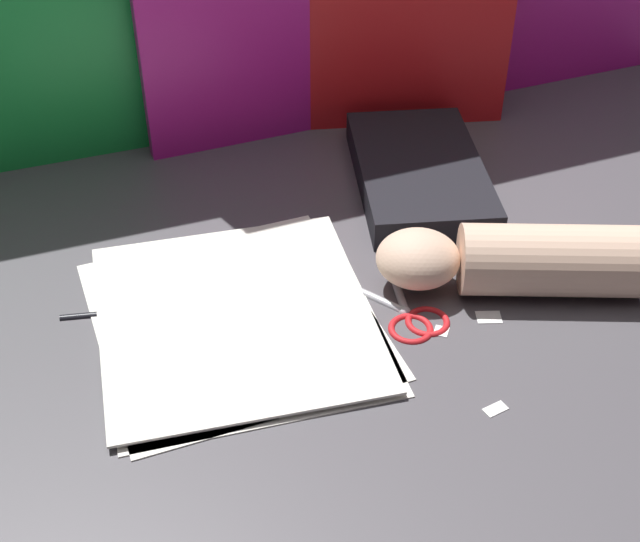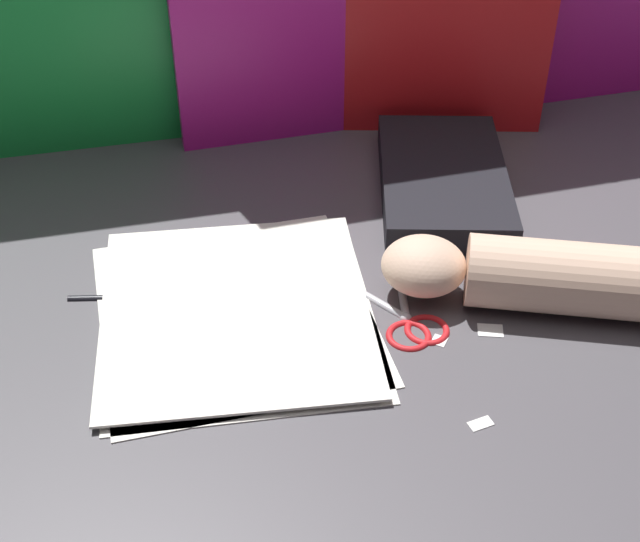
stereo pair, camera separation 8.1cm
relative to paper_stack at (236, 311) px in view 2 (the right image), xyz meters
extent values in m
plane|color=#4C494F|center=(0.12, 0.01, 0.00)|extent=(6.00, 6.00, 0.00)
cube|color=white|center=(0.00, 0.00, 0.00)|extent=(0.28, 0.30, 0.00)
cube|color=white|center=(0.00, 0.00, 0.00)|extent=(0.30, 0.32, 0.00)
cube|color=white|center=(0.00, 0.00, 0.00)|extent=(0.29, 0.31, 0.00)
cube|color=black|center=(0.28, 0.18, 0.01)|extent=(0.20, 0.29, 0.04)
sphere|color=silver|center=(0.17, -0.04, 0.00)|extent=(0.01, 0.01, 0.01)
cylinder|color=silver|center=(0.14, 0.01, 0.00)|extent=(0.07, 0.09, 0.01)
torus|color=red|center=(0.19, -0.06, 0.00)|extent=(0.07, 0.07, 0.01)
cylinder|color=silver|center=(0.18, 0.02, 0.00)|extent=(0.03, 0.11, 0.01)
torus|color=red|center=(0.17, -0.06, 0.00)|extent=(0.05, 0.05, 0.01)
cylinder|color=beige|center=(0.33, -0.05, 0.03)|extent=(0.21, 0.13, 0.08)
ellipsoid|color=beige|center=(0.20, 0.00, 0.03)|extent=(0.11, 0.10, 0.06)
cube|color=white|center=(0.20, -0.19, 0.00)|extent=(0.02, 0.02, 0.00)
cube|color=white|center=(0.25, -0.07, 0.00)|extent=(0.03, 0.03, 0.00)
cube|color=white|center=(0.20, -0.08, 0.00)|extent=(0.02, 0.02, 0.00)
cylinder|color=black|center=(-0.10, 0.04, 0.00)|extent=(0.16, 0.03, 0.01)
camera|label=1|loc=(-0.12, -0.69, 0.61)|focal=50.00mm
camera|label=2|loc=(-0.04, -0.71, 0.61)|focal=50.00mm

